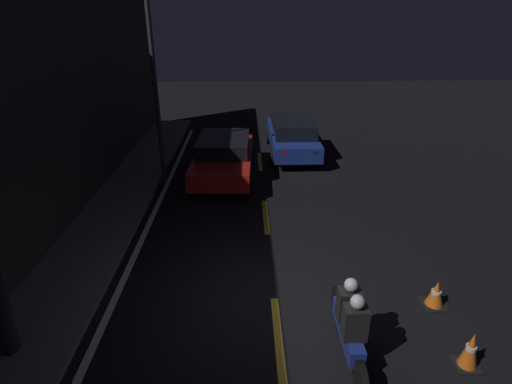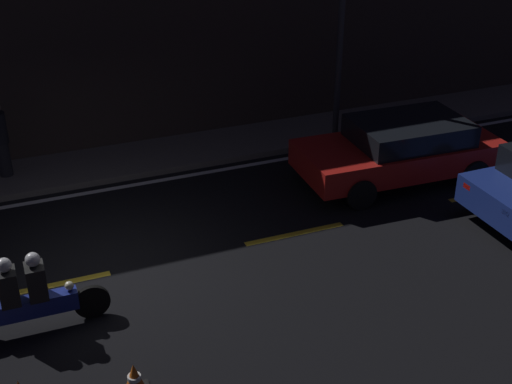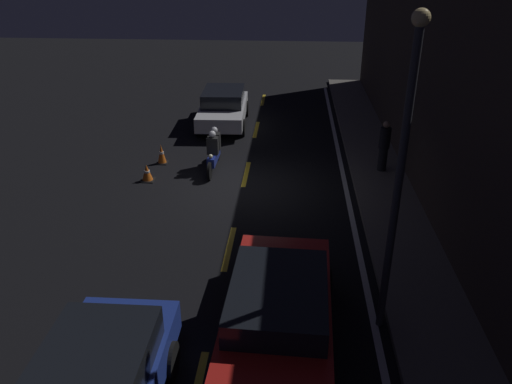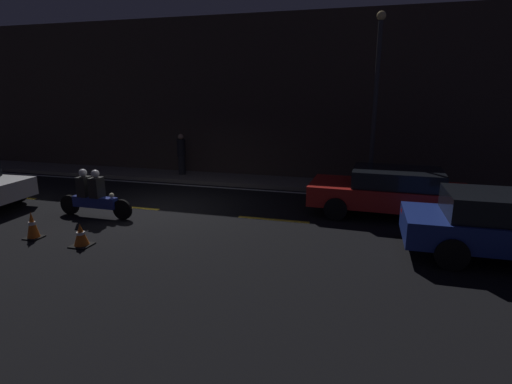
% 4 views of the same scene
% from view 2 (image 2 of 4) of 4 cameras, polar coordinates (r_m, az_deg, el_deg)
% --- Properties ---
extents(ground_plane, '(56.00, 56.00, 0.00)m').
position_cam_2_polar(ground_plane, '(12.60, -11.59, -6.37)').
color(ground_plane, black).
extents(raised_curb, '(28.00, 1.72, 0.14)m').
position_cam_2_polar(raised_curb, '(16.25, -14.61, 1.72)').
color(raised_curb, '#605B56').
rests_on(raised_curb, ground).
extents(building_front, '(28.00, 0.30, 6.25)m').
position_cam_2_polar(building_front, '(16.18, -16.47, 12.95)').
color(building_front, '#382D28').
rests_on(building_front, ground).
extents(lane_dash_c, '(2.00, 0.14, 0.01)m').
position_cam_2_polar(lane_dash_c, '(12.53, -16.10, -7.20)').
color(lane_dash_c, gold).
rests_on(lane_dash_c, ground).
extents(lane_dash_d, '(2.00, 0.14, 0.01)m').
position_cam_2_polar(lane_dash_d, '(13.47, 3.11, -3.36)').
color(lane_dash_d, gold).
rests_on(lane_dash_d, ground).
extents(lane_dash_e, '(2.00, 0.14, 0.01)m').
position_cam_2_polar(lane_dash_e, '(15.70, 18.21, -0.03)').
color(lane_dash_e, gold).
rests_on(lane_dash_e, ground).
extents(lane_solid_kerb, '(25.20, 0.14, 0.01)m').
position_cam_2_polar(lane_solid_kerb, '(15.29, -13.94, -0.18)').
color(lane_solid_kerb, silver).
rests_on(lane_solid_kerb, ground).
extents(taxi_red, '(4.36, 2.11, 1.34)m').
position_cam_2_polar(taxi_red, '(15.50, 11.52, 3.46)').
color(taxi_red, red).
rests_on(taxi_red, ground).
extents(motorcycle, '(2.29, 0.37, 1.35)m').
position_cam_2_polar(motorcycle, '(11.26, -17.82, -7.95)').
color(motorcycle, black).
rests_on(motorcycle, ground).
extents(traffic_cone_mid, '(0.43, 0.43, 0.53)m').
position_cam_2_polar(traffic_cone_mid, '(10.02, -9.69, -14.62)').
color(traffic_cone_mid, black).
rests_on(traffic_cone_mid, ground).
extents(pedestrian, '(0.34, 0.34, 1.64)m').
position_cam_2_polar(pedestrian, '(15.93, -19.77, 3.99)').
color(pedestrian, black).
rests_on(pedestrian, raised_curb).
extents(street_lamp, '(0.28, 0.28, 5.76)m').
position_cam_2_polar(street_lamp, '(15.99, 6.87, 14.11)').
color(street_lamp, '#333338').
rests_on(street_lamp, ground).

